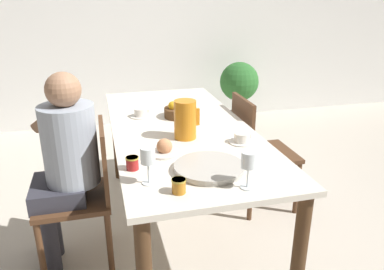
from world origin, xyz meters
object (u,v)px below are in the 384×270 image
object	(u,v)px
chair_opposite	(257,150)
bread_plate	(165,149)
chair_person_side	(85,191)
jam_jar_amber	(179,185)
wine_glass_juice	(249,162)
serving_tray	(209,168)
fruit_bowl	(179,111)
teacup_near_person	(242,139)
person_seated	(65,157)
red_pitcher	(185,119)
jam_jar_red	(132,163)
wine_glass_water	(148,157)
teacup_across	(141,113)
potted_plant	(239,85)

from	to	relation	value
chair_opposite	bread_plate	size ratio (longest dim) A/B	4.56
chair_person_side	jam_jar_amber	world-z (taller)	chair_person_side
wine_glass_juice	serving_tray	bearing A→B (deg)	118.72
chair_person_side	serving_tray	distance (m)	0.84
fruit_bowl	serving_tray	bearing A→B (deg)	-92.76
chair_opposite	fruit_bowl	distance (m)	0.67
chair_person_side	teacup_near_person	bearing A→B (deg)	-102.13
teacup_near_person	serving_tray	size ratio (longest dim) A/B	0.43
chair_person_side	person_seated	world-z (taller)	person_seated
red_pitcher	jam_jar_red	size ratio (longest dim) A/B	3.54
serving_tray	fruit_bowl	world-z (taller)	fruit_bowl
bread_plate	jam_jar_red	world-z (taller)	bread_plate
wine_glass_juice	bread_plate	distance (m)	0.55
wine_glass_water	wine_glass_juice	distance (m)	0.43
person_seated	serving_tray	distance (m)	0.86
teacup_near_person	jam_jar_amber	size ratio (longest dim) A/B	2.31
teacup_near_person	teacup_across	distance (m)	0.79
chair_person_side	wine_glass_water	distance (m)	0.75
person_seated	jam_jar_red	size ratio (longest dim) A/B	18.43
person_seated	teacup_across	size ratio (longest dim) A/B	7.99
chair_opposite	serving_tray	distance (m)	1.07
teacup_across	jam_jar_red	distance (m)	0.82
wine_glass_water	jam_jar_red	bearing A→B (deg)	108.87
red_pitcher	bread_plate	distance (m)	0.26
wine_glass_juice	jam_jar_red	size ratio (longest dim) A/B	2.67
wine_glass_water	wine_glass_juice	xyz separation A→B (m)	(0.41, -0.15, -0.00)
chair_person_side	jam_jar_red	world-z (taller)	chair_person_side
potted_plant	red_pitcher	bearing A→B (deg)	-118.78
red_pitcher	bread_plate	size ratio (longest dim) A/B	1.18
chair_opposite	teacup_across	world-z (taller)	chair_opposite
wine_glass_water	teacup_near_person	xyz separation A→B (m)	(0.58, 0.35, -0.10)
teacup_across	jam_jar_red	bearing A→B (deg)	-99.91
wine_glass_water	bread_plate	bearing A→B (deg)	67.60
wine_glass_water	teacup_near_person	size ratio (longest dim) A/B	1.18
red_pitcher	jam_jar_red	xyz separation A→B (m)	(-0.34, -0.34, -0.08)
chair_opposite	potted_plant	distance (m)	1.88
chair_opposite	teacup_near_person	world-z (taller)	chair_opposite
chair_person_side	red_pitcher	xyz separation A→B (m)	(0.60, -0.04, 0.41)
red_pitcher	fruit_bowl	bearing A→B (deg)	82.75
person_seated	wine_glass_water	world-z (taller)	person_seated
person_seated	potted_plant	size ratio (longest dim) A/B	1.48
fruit_bowl	wine_glass_juice	bearing A→B (deg)	-86.14
potted_plant	jam_jar_red	bearing A→B (deg)	-121.44
red_pitcher	fruit_bowl	size ratio (longest dim) A/B	1.12
jam_jar_red	jam_jar_amber	bearing A→B (deg)	-58.92
chair_opposite	person_seated	distance (m)	1.37
red_pitcher	jam_jar_red	world-z (taller)	red_pitcher
bread_plate	red_pitcher	bearing A→B (deg)	50.42
potted_plant	serving_tray	bearing A→B (deg)	-114.27
chair_person_side	bread_plate	bearing A→B (deg)	-117.63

